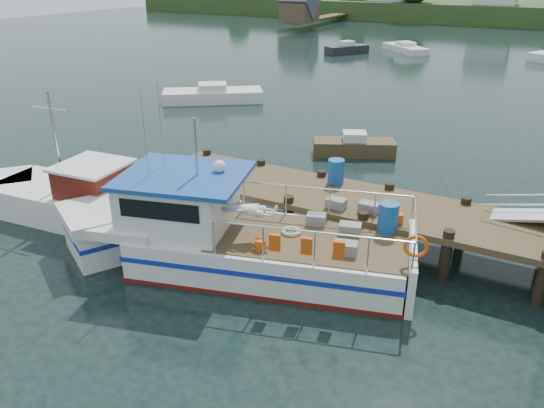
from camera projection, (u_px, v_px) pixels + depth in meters
The scene contains 9 objects.
ground_plane at pixel (318, 228), 18.34m from camera, with size 160.00×160.00×0.00m, color black.
far_shore at pixel (533, 9), 83.37m from camera, with size 140.00×42.55×9.22m.
dock at pixel (537, 207), 14.58m from camera, with size 16.60×3.00×4.78m.
lobster_boat at pixel (225, 237), 15.69m from camera, with size 11.12×5.65×5.37m.
work_boat at pixel (76, 199), 18.86m from camera, with size 8.67×3.26×4.54m.
moored_rowboat at pixel (354, 146), 25.31m from camera, with size 4.03×2.84×1.12m.
moored_a at pixel (213, 95), 35.27m from camera, with size 6.61×5.56×1.20m.
moored_d at pixel (405, 48), 55.53m from camera, with size 5.89×5.79×1.05m.
moored_e at pixel (347, 49), 54.55m from camera, with size 3.81×4.67×1.26m.
Camera 1 is at (6.44, -15.13, 8.30)m, focal length 35.00 mm.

